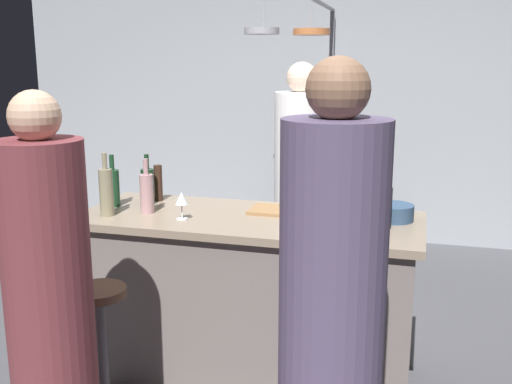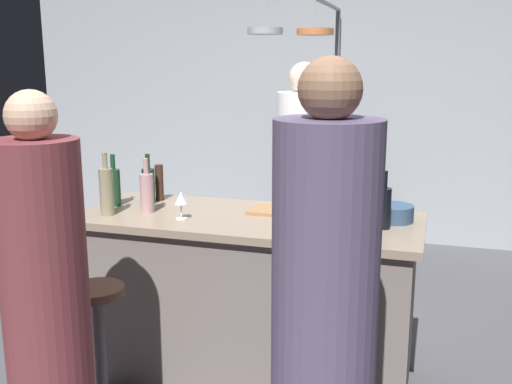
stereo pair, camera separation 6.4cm
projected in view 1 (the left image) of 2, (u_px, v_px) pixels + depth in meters
name	position (u px, v px, depth m)	size (l,w,h in m)	color
ground_plane	(249.00, 373.00, 3.31)	(9.00, 9.00, 0.00)	#4C4C51
back_wall	(333.00, 103.00, 5.71)	(6.40, 0.16, 2.60)	#9EA3A8
kitchen_island	(248.00, 296.00, 3.22)	(1.80, 0.72, 0.90)	slate
stove_range	(323.00, 198.00, 5.52)	(0.80, 0.64, 0.89)	#47474C
chef	(300.00, 198.00, 4.05)	(0.36, 0.36, 1.69)	white
bar_stool_left	(102.00, 349.00, 2.79)	(0.28, 0.28, 0.68)	#4C4C51
guest_left	(50.00, 310.00, 2.34)	(0.34, 0.34, 1.60)	brown
bar_stool_right	(328.00, 382.00, 2.51)	(0.28, 0.28, 0.68)	#4C4C51
guest_right	(331.00, 329.00, 2.05)	(0.36, 0.36, 1.72)	#594C6B
overhead_pot_rack	(309.00, 66.00, 4.78)	(0.61, 1.49, 2.17)	gray
cutting_board	(280.00, 211.00, 3.20)	(0.32, 0.22, 0.02)	#997047
pepper_mill	(158.00, 183.00, 3.45)	(0.05, 0.05, 0.21)	#382319
wine_bottle_red	(148.00, 185.00, 3.37)	(0.07, 0.07, 0.29)	#143319
wine_bottle_green	(113.00, 187.00, 3.32)	(0.07, 0.07, 0.29)	#193D23
wine_bottle_rose	(147.00, 192.00, 3.17)	(0.07, 0.07, 0.29)	#B78C8E
wine_bottle_dark	(385.00, 206.00, 2.89)	(0.07, 0.07, 0.29)	black
wine_bottle_white	(106.00, 191.00, 3.11)	(0.07, 0.07, 0.33)	gray
wine_glass_by_chef	(366.00, 196.00, 3.12)	(0.07, 0.07, 0.15)	silver
wine_glass_near_left_guest	(182.00, 200.00, 3.04)	(0.07, 0.07, 0.15)	silver
mixing_bowl_blue	(393.00, 212.00, 3.04)	(0.21, 0.21, 0.08)	#334C6B
mixing_bowl_ceramic	(328.00, 217.00, 2.97)	(0.18, 0.18, 0.08)	silver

